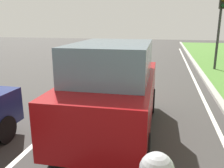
% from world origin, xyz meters
% --- Properties ---
extents(ground_plane, '(60.00, 60.00, 0.00)m').
position_xyz_m(ground_plane, '(0.00, 14.00, 0.00)').
color(ground_plane, '#383533').
extents(lane_line_center, '(0.12, 32.00, 0.01)m').
position_xyz_m(lane_line_center, '(-0.70, 14.00, 0.00)').
color(lane_line_center, silver).
rests_on(lane_line_center, ground).
extents(lane_line_right_edge, '(0.12, 32.00, 0.01)m').
position_xyz_m(lane_line_right_edge, '(3.60, 14.00, 0.00)').
color(lane_line_right_edge, silver).
rests_on(lane_line_right_edge, ground).
extents(curb_right, '(0.24, 48.00, 0.12)m').
position_xyz_m(curb_right, '(4.10, 14.00, 0.06)').
color(curb_right, '#9E9B93').
rests_on(curb_right, ground).
extents(car_suv_ahead, '(2.05, 4.54, 2.28)m').
position_xyz_m(car_suv_ahead, '(0.95, 8.84, 1.17)').
color(car_suv_ahead, maroon).
rests_on(car_suv_ahead, ground).
extents(traffic_light_near_right, '(0.32, 0.50, 4.74)m').
position_xyz_m(traffic_light_near_right, '(5.03, 18.08, 3.14)').
color(traffic_light_near_right, '#2D2D2D').
rests_on(traffic_light_near_right, ground).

